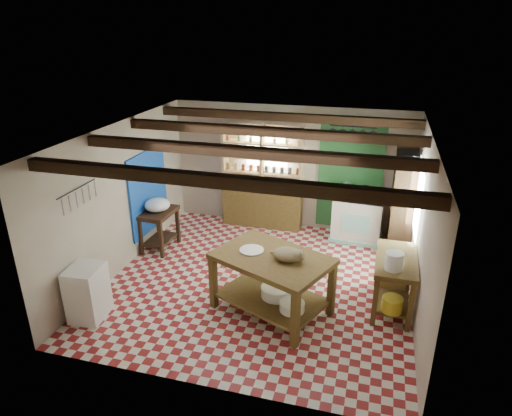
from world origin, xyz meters
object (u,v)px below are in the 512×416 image
(white_cabinet, at_px, (87,292))
(right_counter, at_px, (393,283))
(stove, at_px, (358,217))
(cat, at_px, (288,254))
(work_table, at_px, (272,284))
(prep_table, at_px, (160,230))

(white_cabinet, height_order, right_counter, right_counter)
(right_counter, bearing_deg, stove, 107.85)
(white_cabinet, bearing_deg, cat, 11.30)
(white_cabinet, xyz_separation_m, right_counter, (4.40, 1.46, 0.01))
(work_table, xyz_separation_m, right_counter, (1.79, 0.58, -0.04))
(stove, xyz_separation_m, prep_table, (-3.68, -1.44, -0.08))
(work_table, relative_size, right_counter, 1.37)
(work_table, bearing_deg, right_counter, 41.36)
(stove, relative_size, cat, 2.27)
(work_table, bearing_deg, stove, 92.64)
(cat, bearing_deg, white_cabinet, -150.47)
(white_cabinet, relative_size, right_counter, 0.69)
(stove, xyz_separation_m, cat, (-0.84, -2.93, 0.56))
(work_table, bearing_deg, cat, 11.31)
(stove, xyz_separation_m, right_counter, (0.70, -2.30, -0.05))
(right_counter, bearing_deg, work_table, -161.00)
(work_table, distance_m, stove, 3.08)
(stove, relative_size, right_counter, 0.81)
(prep_table, height_order, cat, cat)
(stove, xyz_separation_m, white_cabinet, (-3.70, -3.76, -0.06))
(prep_table, height_order, white_cabinet, white_cabinet)
(stove, distance_m, right_counter, 2.40)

